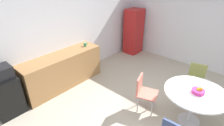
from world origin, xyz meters
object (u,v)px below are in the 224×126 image
(round_table, at_px, (195,97))
(chair_coral, at_px, (143,89))
(locker_cabinet, at_px, (134,31))
(chair_olive, at_px, (196,77))
(mug_white, at_px, (85,45))
(fruit_bowl, at_px, (198,91))
(mini_fridge, at_px, (6,96))

(round_table, bearing_deg, chair_coral, 108.52)
(locker_cabinet, distance_m, chair_olive, 2.97)
(mug_white, bearing_deg, chair_coral, -95.70)
(round_table, relative_size, fruit_bowl, 5.02)
(locker_cabinet, xyz_separation_m, round_table, (-2.15, -2.98, -0.19))
(mini_fridge, bearing_deg, chair_olive, -40.21)
(mini_fridge, bearing_deg, round_table, -52.61)
(round_table, xyz_separation_m, chair_coral, (-0.32, 0.96, -0.11))
(fruit_bowl, bearing_deg, chair_coral, 107.48)
(chair_coral, xyz_separation_m, fruit_bowl, (0.31, -0.99, 0.28))
(mini_fridge, xyz_separation_m, chair_olive, (3.33, -2.81, 0.09))
(chair_coral, xyz_separation_m, mug_white, (0.21, 2.11, 0.43))
(chair_coral, height_order, chair_olive, same)
(fruit_bowl, relative_size, mug_white, 1.82)
(locker_cabinet, xyz_separation_m, chair_coral, (-2.47, -2.02, -0.29))
(round_table, height_order, fruit_bowl, fruit_bowl)
(round_table, bearing_deg, mini_fridge, 127.39)
(mug_white, bearing_deg, round_table, -87.94)
(mini_fridge, relative_size, mug_white, 6.66)
(mini_fridge, height_order, chair_coral, mini_fridge)
(chair_coral, bearing_deg, round_table, -71.48)
(chair_coral, distance_m, chair_olive, 1.46)
(mini_fridge, height_order, mug_white, mug_white)
(locker_cabinet, xyz_separation_m, fruit_bowl, (-2.16, -3.01, -0.01))
(chair_olive, height_order, mug_white, mug_white)
(mini_fridge, bearing_deg, locker_cabinet, -1.27)
(chair_coral, distance_m, mug_white, 2.16)
(round_table, xyz_separation_m, fruit_bowl, (-0.01, -0.03, 0.17))
(mini_fridge, xyz_separation_m, chair_coral, (2.03, -2.12, 0.09))
(mini_fridge, height_order, round_table, mini_fridge)
(chair_olive, relative_size, mug_white, 6.43)
(round_table, xyz_separation_m, chair_olive, (0.97, 0.27, -0.11))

